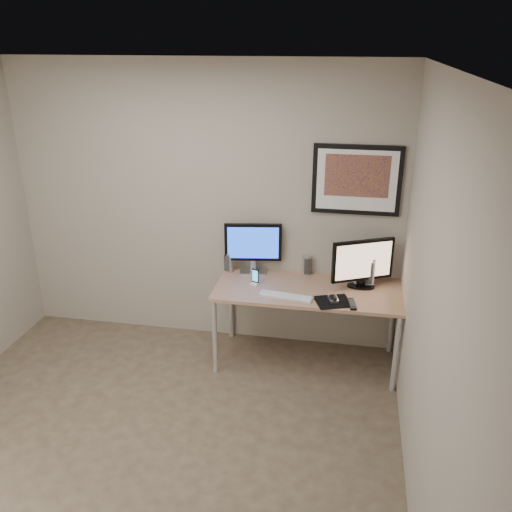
% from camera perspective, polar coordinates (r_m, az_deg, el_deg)
% --- Properties ---
extents(floor, '(3.60, 3.60, 0.00)m').
position_cam_1_polar(floor, '(4.20, -11.33, -19.33)').
color(floor, '#4A3A2E').
rests_on(floor, ground).
extents(room, '(3.60, 3.60, 3.60)m').
position_cam_1_polar(room, '(3.75, -10.76, 4.55)').
color(room, white).
rests_on(room, ground).
extents(desk, '(1.60, 0.70, 0.73)m').
position_cam_1_polar(desk, '(4.73, 5.45, -4.14)').
color(desk, '#916446').
rests_on(desk, floor).
extents(framed_art, '(0.75, 0.04, 0.60)m').
position_cam_1_polar(framed_art, '(4.70, 10.55, 7.87)').
color(framed_art, black).
rests_on(framed_art, room).
extents(monitor_large, '(0.51, 0.20, 0.47)m').
position_cam_1_polar(monitor_large, '(4.90, -0.31, 1.08)').
color(monitor_large, silver).
rests_on(monitor_large, desk).
extents(monitor_tv, '(0.52, 0.27, 0.44)m').
position_cam_1_polar(monitor_tv, '(4.70, 11.16, -0.68)').
color(monitor_tv, black).
rests_on(monitor_tv, desk).
extents(speaker_left, '(0.09, 0.09, 0.18)m').
position_cam_1_polar(speaker_left, '(4.99, -2.87, -0.64)').
color(speaker_left, silver).
rests_on(speaker_left, desk).
extents(speaker_right, '(0.09, 0.09, 0.18)m').
position_cam_1_polar(speaker_right, '(4.95, 5.34, -0.96)').
color(speaker_right, silver).
rests_on(speaker_right, desk).
extents(phone_dock, '(0.09, 0.09, 0.15)m').
position_cam_1_polar(phone_dock, '(4.73, -0.06, -2.17)').
color(phone_dock, black).
rests_on(phone_dock, desk).
extents(keyboard, '(0.47, 0.19, 0.02)m').
position_cam_1_polar(keyboard, '(4.54, 3.16, -4.24)').
color(keyboard, silver).
rests_on(keyboard, desk).
extents(mousepad, '(0.35, 0.33, 0.00)m').
position_cam_1_polar(mousepad, '(4.50, 8.11, -4.78)').
color(mousepad, black).
rests_on(mousepad, desk).
extents(mouse, '(0.10, 0.13, 0.04)m').
position_cam_1_polar(mouse, '(4.51, 8.13, -4.40)').
color(mouse, black).
rests_on(mouse, mousepad).
extents(remote, '(0.08, 0.20, 0.02)m').
position_cam_1_polar(remote, '(4.47, 10.06, -4.97)').
color(remote, black).
rests_on(remote, desk).
extents(fan_unit, '(0.17, 0.13, 0.26)m').
position_cam_1_polar(fan_unit, '(4.81, 11.35, -1.49)').
color(fan_unit, silver).
rests_on(fan_unit, desk).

